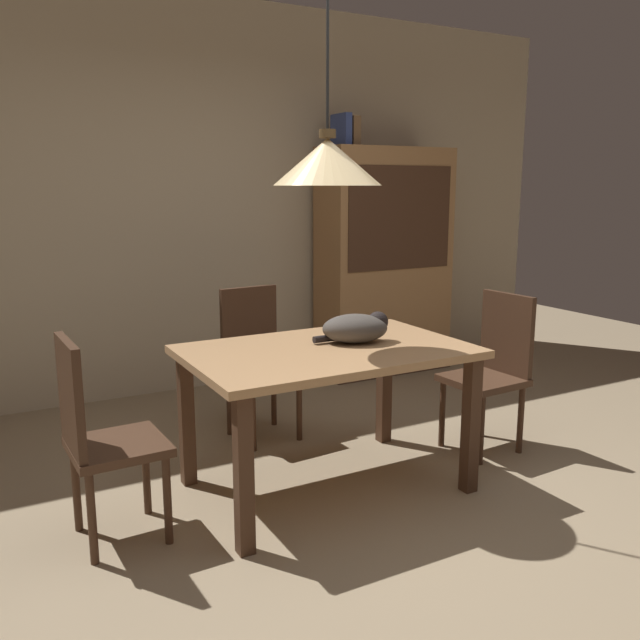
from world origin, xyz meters
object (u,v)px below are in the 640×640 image
Objects in this scene: hutch_bookcase at (384,266)px; book_blue_wide at (341,130)px; chair_right_side at (493,365)px; pendant_lamp at (327,161)px; chair_left_side at (98,432)px; cat_sleeping at (357,328)px; dining_table at (327,367)px; chair_far_back at (257,355)px; book_brown_thick at (349,132)px.

book_blue_wide is (-0.42, 0.00, 1.08)m from hutch_bookcase.
chair_right_side is 0.72× the size of pendant_lamp.
chair_left_side is (-2.26, -0.01, 0.00)m from chair_right_side.
chair_right_side reaches higher than cat_sleeping.
cat_sleeping is 0.86m from pendant_lamp.
chair_right_side is 2.29× the size of cat_sleeping.
book_blue_wide is (1.10, 1.75, 1.32)m from dining_table.
dining_table is 2.33m from hutch_bookcase.
chair_right_side is 0.50× the size of hutch_bookcase.
cat_sleeping is at bearing 1.34° from chair_left_side.
book_brown_thick is at bearing 36.34° from chair_far_back.
chair_far_back is at bearing -150.40° from hutch_bookcase.
chair_far_back is 2.07m from book_brown_thick.
cat_sleeping is (-0.94, 0.02, 0.32)m from chair_right_side.
pendant_lamp reaches higher than book_blue_wide.
pendant_lamp is 5.42× the size of book_blue_wide.
chair_far_back is 2.29× the size of cat_sleeping.
chair_right_side is at bearing 0.21° from dining_table.
cat_sleeping is 2.26m from book_blue_wide.
dining_table is 3.44× the size of cat_sleeping.
pendant_lamp is at bearing -123.98° from book_brown_thick.
book_blue_wide is at bearing 62.11° from cat_sleeping.
chair_right_side is 1.43m from chair_far_back.
chair_right_side is at bearing -89.23° from book_blue_wide.
pendant_lamp reaches higher than book_brown_thick.
dining_table is 1.51× the size of chair_left_side.
dining_table is at bearing -122.26° from book_blue_wide.
dining_table is at bearing -131.12° from hutch_bookcase.
cat_sleeping is (0.20, -0.85, 0.32)m from chair_far_back.
book_brown_thick reaches higher than chair_far_back.
cat_sleeping reaches higher than dining_table.
hutch_bookcase reaches higher than chair_left_side.
cat_sleeping is 1.69× the size of book_blue_wide.
cat_sleeping is at bearing -117.89° from book_blue_wide.
book_brown_thick is at bearing 56.02° from pendant_lamp.
hutch_bookcase is (1.53, 1.75, 0.24)m from dining_table.
chair_right_side is 1.61m from pendant_lamp.
chair_left_side is 2.29× the size of cat_sleeping.
book_brown_thick is at bearing 60.19° from cat_sleeping.
pendant_lamp is (-0.19, -0.03, 0.84)m from cat_sleeping.
hutch_bookcase is 1.13m from book_brown_thick.
hutch_bookcase is at bearing 29.60° from chair_far_back.
book_blue_wide is (0.91, 1.72, 1.14)m from cat_sleeping.
book_blue_wide is (1.11, 0.87, 1.46)m from chair_far_back.
pendant_lamp is at bearing 97.13° from dining_table.
dining_table is 5.83× the size of book_brown_thick.
chair_right_side is 2.28m from book_blue_wide.
chair_far_back is 3.88× the size of book_blue_wide.
book_blue_wide reaches higher than chair_far_back.
hutch_bookcase reaches higher than chair_right_side.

